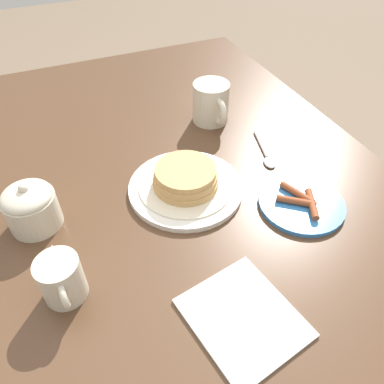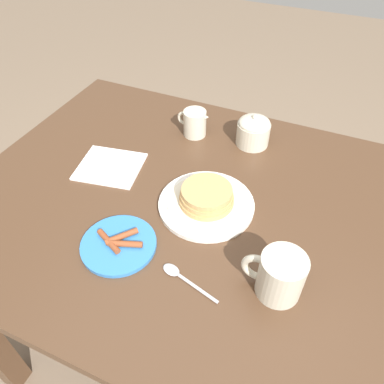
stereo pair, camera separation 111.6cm
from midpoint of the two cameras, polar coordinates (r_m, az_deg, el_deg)
name	(u,v)px [view 2 (the right image)]	position (r m, az deg, el deg)	size (l,w,h in m)	color
ground_plane	(210,346)	(1.40, 13.75, -40.93)	(8.00, 8.00, 0.00)	#7A6651
dining_table	(219,243)	(0.78, 23.45, -35.65)	(1.32, 0.90, 0.77)	#4C3321
pancake_plate	(207,200)	(0.63, 23.79, -32.08)	(0.24, 0.24, 0.06)	white
side_plate_bacon	(119,244)	(0.59, 2.24, -46.55)	(0.17, 0.17, 0.02)	#337AC6
coffee_mug	(279,275)	(0.66, 49.47, -46.08)	(0.13, 0.09, 0.10)	beige
creamer_pitcher	(195,123)	(0.73, 15.21, -8.55)	(0.10, 0.07, 0.09)	beige
sugar_bowl	(253,131)	(0.76, 28.57, -10.44)	(0.10, 0.10, 0.10)	beige
napkin	(110,166)	(0.66, -4.38, -21.93)	(0.19, 0.18, 0.01)	white
spoon	(181,276)	(0.62, 23.96, -51.92)	(0.14, 0.05, 0.01)	silver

